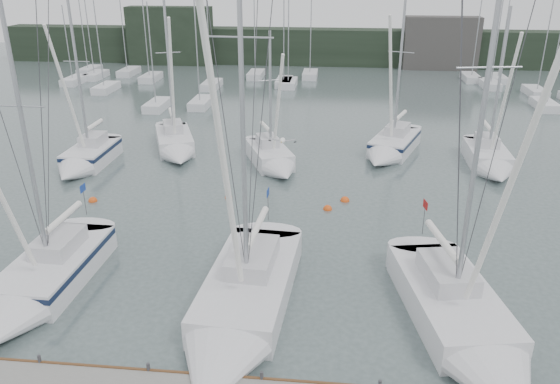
# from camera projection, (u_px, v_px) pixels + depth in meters

# --- Properties ---
(ground) EXTENTS (160.00, 160.00, 0.00)m
(ground) POSITION_uv_depth(u_px,v_px,m) (228.00, 315.00, 22.76)
(ground) COLOR #485756
(ground) RESTS_ON ground
(far_treeline) EXTENTS (90.00, 4.00, 5.00)m
(far_treeline) POSITION_uv_depth(u_px,v_px,m) (310.00, 47.00, 78.66)
(far_treeline) COLOR black
(far_treeline) RESTS_ON ground
(far_building_left) EXTENTS (12.00, 3.00, 8.00)m
(far_building_left) POSITION_uv_depth(u_px,v_px,m) (170.00, 36.00, 78.19)
(far_building_left) COLOR black
(far_building_left) RESTS_ON ground
(far_building_right) EXTENTS (10.00, 3.00, 7.00)m
(far_building_right) POSITION_uv_depth(u_px,v_px,m) (441.00, 43.00, 74.68)
(far_building_right) COLOR #403D3B
(far_building_right) RESTS_ON ground
(mast_forest) EXTENTS (59.70, 22.74, 14.88)m
(mast_forest) POSITION_uv_depth(u_px,v_px,m) (283.00, 83.00, 64.74)
(mast_forest) COLOR silver
(mast_forest) RESTS_ON ground
(sailboat_near_left) EXTENTS (3.23, 9.89, 14.03)m
(sailboat_near_left) POSITION_uv_depth(u_px,v_px,m) (35.00, 288.00, 23.50)
(sailboat_near_left) COLOR silver
(sailboat_near_left) RESTS_ON ground
(sailboat_near_center) EXTENTS (4.14, 12.11, 18.97)m
(sailboat_near_center) POSITION_uv_depth(u_px,v_px,m) (236.00, 319.00, 21.49)
(sailboat_near_center) COLOR silver
(sailboat_near_center) RESTS_ON ground
(sailboat_near_right) EXTENTS (5.12, 11.17, 17.47)m
(sailboat_near_right) POSITION_uv_depth(u_px,v_px,m) (471.00, 335.00, 20.56)
(sailboat_near_right) COLOR silver
(sailboat_near_right) RESTS_ON ground
(sailboat_mid_a) EXTENTS (2.67, 7.40, 12.37)m
(sailboat_mid_a) POSITION_uv_depth(u_px,v_px,m) (84.00, 160.00, 38.81)
(sailboat_mid_a) COLOR silver
(sailboat_mid_a) RESTS_ON ground
(sailboat_mid_b) EXTENTS (5.34, 8.60, 12.50)m
(sailboat_mid_b) POSITION_uv_depth(u_px,v_px,m) (176.00, 146.00, 41.85)
(sailboat_mid_b) COLOR silver
(sailboat_mid_b) RESTS_ON ground
(sailboat_mid_c) EXTENTS (4.92, 7.45, 10.21)m
(sailboat_mid_c) POSITION_uv_depth(u_px,v_px,m) (274.00, 161.00, 38.78)
(sailboat_mid_c) COLOR silver
(sailboat_mid_c) RESTS_ON ground
(sailboat_mid_d) EXTENTS (5.40, 8.68, 12.79)m
(sailboat_mid_d) POSITION_uv_depth(u_px,v_px,m) (390.00, 148.00, 41.31)
(sailboat_mid_d) COLOR silver
(sailboat_mid_d) RESTS_ON ground
(sailboat_mid_e) EXTENTS (2.84, 7.56, 11.86)m
(sailboat_mid_e) POSITION_uv_depth(u_px,v_px,m) (491.00, 162.00, 38.46)
(sailboat_mid_e) COLOR silver
(sailboat_mid_e) RESTS_ON ground
(buoy_a) EXTENTS (0.45, 0.45, 0.45)m
(buoy_a) POSITION_uv_depth(u_px,v_px,m) (229.00, 198.00, 34.15)
(buoy_a) COLOR #DF4C13
(buoy_a) RESTS_ON ground
(buoy_b) EXTENTS (0.54, 0.54, 0.54)m
(buoy_b) POSITION_uv_depth(u_px,v_px,m) (328.00, 209.00, 32.56)
(buoy_b) COLOR #DF4C13
(buoy_b) RESTS_ON ground
(buoy_c) EXTENTS (0.54, 0.54, 0.54)m
(buoy_c) POSITION_uv_depth(u_px,v_px,m) (93.00, 201.00, 33.69)
(buoy_c) COLOR #DF4C13
(buoy_c) RESTS_ON ground
(seagull) EXTENTS (0.96, 0.44, 0.19)m
(seagull) POSITION_uv_depth(u_px,v_px,m) (282.00, 140.00, 20.15)
(seagull) COLOR white
(seagull) RESTS_ON ground
(buoy_d) EXTENTS (0.56, 0.56, 0.56)m
(buoy_d) POSITION_uv_depth(u_px,v_px,m) (345.00, 201.00, 33.73)
(buoy_d) COLOR #DF4C13
(buoy_d) RESTS_ON ground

